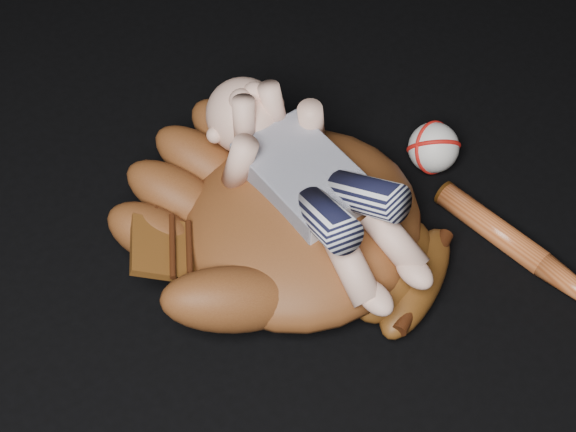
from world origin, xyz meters
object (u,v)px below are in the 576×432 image
(newborn_baby, at_px, (318,184))
(baseball_bat, at_px, (556,274))
(baseball, at_px, (434,148))
(baseball_glove, at_px, (303,216))

(newborn_baby, xyz_separation_m, baseball_bat, (0.22, -0.25, -0.12))
(newborn_baby, bearing_deg, baseball, 4.78)
(newborn_baby, xyz_separation_m, baseball, (0.24, 0.01, -0.10))
(newborn_baby, distance_m, baseball_bat, 0.36)
(baseball_glove, relative_size, baseball_bat, 1.23)
(baseball, bearing_deg, baseball_glove, 179.55)
(newborn_baby, height_order, baseball, newborn_baby)
(baseball_bat, relative_size, baseball, 5.16)
(baseball_glove, distance_m, baseball_bat, 0.36)
(baseball, bearing_deg, newborn_baby, -178.31)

